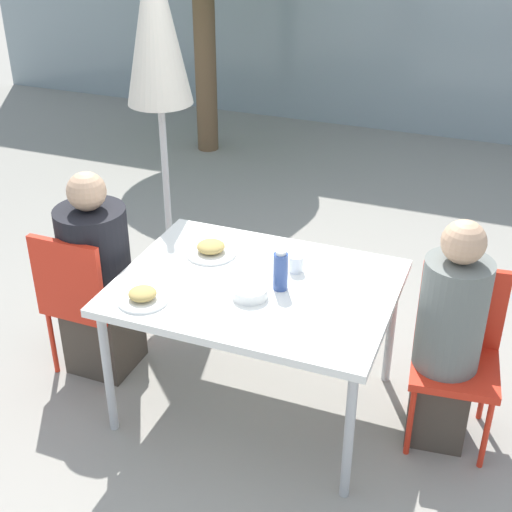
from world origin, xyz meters
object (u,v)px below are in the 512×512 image
at_px(bottle, 281,270).
at_px(chair_right, 457,344).
at_px(salad_bowl, 250,292).
at_px(chair_left, 82,293).
at_px(person_left, 98,281).
at_px(person_right, 448,341).
at_px(closed_umbrella, 156,35).
at_px(drinking_cup, 296,264).

bearing_deg(bottle, chair_right, 12.89).
distance_m(bottle, salad_bowl, 0.18).
bearing_deg(chair_left, person_left, 58.13).
bearing_deg(chair_left, bottle, 4.52).
height_order(person_right, closed_umbrella, closed_umbrella).
height_order(chair_right, person_right, person_right).
distance_m(chair_left, person_left, 0.10).
relative_size(chair_left, person_left, 0.74).
bearing_deg(closed_umbrella, salad_bowl, -47.96).
height_order(closed_umbrella, drinking_cup, closed_umbrella).
distance_m(person_right, salad_bowl, 0.93).
height_order(closed_umbrella, bottle, closed_umbrella).
relative_size(person_right, bottle, 5.79).
distance_m(person_left, salad_bowl, 0.95).
xyz_separation_m(chair_left, closed_umbrella, (-0.06, 1.09, 1.10)).
xyz_separation_m(person_right, bottle, (-0.78, -0.10, 0.27)).
height_order(person_left, closed_umbrella, closed_umbrella).
distance_m(chair_left, closed_umbrella, 1.55).
bearing_deg(person_left, bottle, 0.24).
xyz_separation_m(bottle, drinking_cup, (0.02, 0.18, -0.06)).
xyz_separation_m(chair_left, salad_bowl, (0.97, -0.05, 0.26)).
relative_size(person_right, drinking_cup, 14.08).
distance_m(person_right, bottle, 0.83).
distance_m(chair_left, bottle, 1.12).
bearing_deg(person_right, chair_right, -121.87).
height_order(chair_right, salad_bowl, chair_right).
bearing_deg(drinking_cup, chair_left, -167.09).
distance_m(chair_left, salad_bowl, 1.00).
height_order(chair_right, bottle, bottle).
bearing_deg(person_right, chair_left, -1.27).
height_order(chair_right, drinking_cup, chair_right).
xyz_separation_m(chair_right, person_right, (-0.04, -0.09, 0.06)).
height_order(chair_left, drinking_cup, chair_left).
height_order(chair_left, person_right, person_right).
relative_size(chair_left, chair_right, 1.00).
bearing_deg(bottle, chair_left, -176.16).
bearing_deg(chair_right, person_left, -1.06).
relative_size(person_right, closed_umbrella, 0.54).
relative_size(person_left, bottle, 5.71).
bearing_deg(salad_bowl, person_right, 14.20).
xyz_separation_m(chair_left, bottle, (1.07, 0.07, 0.33)).
distance_m(chair_left, drinking_cup, 1.15).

